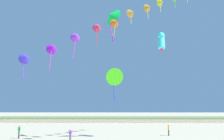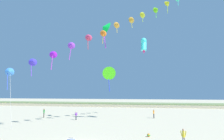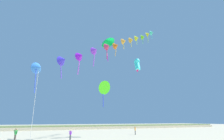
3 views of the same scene
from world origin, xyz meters
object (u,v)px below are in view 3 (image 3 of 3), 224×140
object	(u,v)px
person_mid_center	(70,134)
person_near_right	(16,134)
large_kite_mid_trail	(107,41)
large_kite_low_lead	(103,87)
large_kite_high_solo	(137,65)
person_near_left	(135,130)

from	to	relation	value
person_mid_center	person_near_right	bearing A→B (deg)	168.03
person_near_right	person_mid_center	world-z (taller)	person_near_right
person_near_right	large_kite_mid_trail	distance (m)	20.15
person_mid_center	large_kite_low_lead	xyz separation A→B (m)	(5.68, 1.65, 7.66)
person_mid_center	large_kite_low_lead	distance (m)	9.68
large_kite_high_solo	person_near_right	bearing A→B (deg)	176.72
person_near_right	large_kite_mid_trail	xyz separation A→B (m)	(12.67, -2.34, 15.50)
person_near_left	person_near_right	distance (m)	21.38
person_near_left	person_mid_center	distance (m)	14.62
person_mid_center	large_kite_low_lead	world-z (taller)	large_kite_low_lead
person_mid_center	large_kite_high_solo	size ratio (longest dim) A/B	0.52
person_mid_center	large_kite_mid_trail	bearing A→B (deg)	-8.41
large_kite_low_lead	person_near_right	bearing A→B (deg)	-179.57
large_kite_low_lead	large_kite_high_solo	bearing A→B (deg)	-10.50
person_mid_center	large_kite_high_solo	world-z (taller)	large_kite_high_solo
person_near_right	large_kite_low_lead	world-z (taller)	large_kite_low_lead
large_kite_low_lead	large_kite_high_solo	distance (m)	8.20
large_kite_low_lead	large_kite_high_solo	xyz separation A→B (m)	(6.57, -1.22, 4.75)
large_kite_mid_trail	large_kite_high_solo	bearing A→B (deg)	10.04
person_mid_center	large_kite_high_solo	xyz separation A→B (m)	(12.25, 0.43, 12.41)
large_kite_mid_trail	person_mid_center	bearing A→B (deg)	171.59
person_near_left	large_kite_low_lead	distance (m)	11.55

